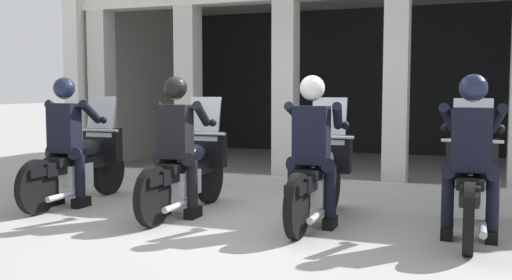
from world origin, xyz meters
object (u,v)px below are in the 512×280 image
(motorcycle_center_right, at_px, (319,176))
(police_officer_far_right, at_px, (472,143))
(motorcycle_far_left, at_px, (82,163))
(motorcycle_far_right, at_px, (471,184))
(motorcycle_center_left, at_px, (189,170))
(police_officer_far_left, at_px, (66,130))
(police_officer_center_left, at_px, (177,134))
(police_officer_center_right, at_px, (312,138))

(motorcycle_center_right, bearing_deg, police_officer_far_right, -23.72)
(motorcycle_far_left, height_order, motorcycle_far_right, same)
(motorcycle_center_left, bearing_deg, police_officer_far_left, 174.42)
(police_officer_far_left, bearing_deg, motorcycle_center_right, -2.02)
(motorcycle_far_right, bearing_deg, police_officer_far_right, -105.35)
(motorcycle_center_right, bearing_deg, motorcycle_center_left, 168.99)
(motorcycle_far_left, height_order, police_officer_far_right, police_officer_far_right)
(motorcycle_center_left, xyz_separation_m, police_officer_center_left, (-0.00, -0.28, 0.44))
(motorcycle_far_right, bearing_deg, police_officer_center_right, 174.89)
(motorcycle_center_left, distance_m, motorcycle_center_right, 1.56)
(motorcycle_center_right, relative_size, police_officer_far_right, 1.29)
(motorcycle_far_left, height_order, motorcycle_center_left, same)
(motorcycle_center_left, xyz_separation_m, motorcycle_center_right, (1.56, 0.06, 0.00))
(motorcycle_center_right, distance_m, police_officer_center_right, 0.52)
(motorcycle_center_right, height_order, police_officer_center_right, police_officer_center_right)
(police_officer_center_left, distance_m, motorcycle_far_right, 3.16)
(motorcycle_far_left, bearing_deg, police_officer_far_right, -10.79)
(motorcycle_far_left, distance_m, motorcycle_center_left, 1.56)
(motorcycle_far_left, bearing_deg, police_officer_center_right, -12.43)
(motorcycle_far_left, height_order, police_officer_center_right, police_officer_center_right)
(police_officer_center_left, bearing_deg, motorcycle_far_left, 153.80)
(motorcycle_far_left, bearing_deg, motorcycle_far_right, -7.32)
(motorcycle_far_right, xyz_separation_m, police_officer_far_right, (-0.00, -0.28, 0.44))
(motorcycle_far_left, bearing_deg, motorcycle_center_right, -7.22)
(police_officer_far_left, height_order, police_officer_center_left, same)
(motorcycle_far_left, xyz_separation_m, police_officer_center_left, (1.56, -0.34, 0.44))
(police_officer_far_left, bearing_deg, police_officer_center_right, -7.22)
(police_officer_far_right, bearing_deg, motorcycle_far_left, 161.29)
(police_officer_far_left, relative_size, motorcycle_center_right, 0.78)
(motorcycle_center_left, relative_size, police_officer_center_left, 1.29)
(motorcycle_center_right, height_order, motorcycle_far_right, same)
(police_officer_center_right, height_order, police_officer_far_right, same)
(motorcycle_far_left, distance_m, police_officer_center_right, 3.16)
(police_officer_center_left, distance_m, motorcycle_center_right, 1.65)
(motorcycle_center_left, distance_m, police_officer_far_right, 3.15)
(police_officer_far_left, relative_size, police_officer_center_left, 1.00)
(police_officer_far_right, bearing_deg, motorcycle_far_right, 74.65)
(police_officer_center_left, distance_m, police_officer_far_right, 3.11)
(police_officer_far_right, bearing_deg, motorcycle_center_right, 154.25)
(police_officer_center_left, relative_size, police_officer_center_right, 1.00)
(police_officer_center_right, height_order, motorcycle_far_right, police_officer_center_right)
(police_officer_far_left, height_order, motorcycle_center_right, police_officer_far_left)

